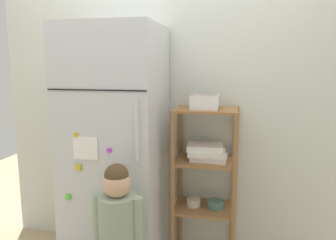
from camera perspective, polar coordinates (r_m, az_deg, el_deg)
name	(u,v)px	position (r m, az deg, el deg)	size (l,w,h in m)	color
kitchen_wall_back	(165,110)	(2.60, -0.55, 1.66)	(2.64, 0.03, 2.24)	silver
refrigerator	(116,151)	(2.40, -8.85, -5.21)	(0.64, 0.66, 1.74)	silver
child_standing	(118,225)	(2.03, -8.56, -17.37)	(0.30, 0.22, 0.93)	#4B443F
pantry_shelf_unit	(205,169)	(2.44, 6.43, -8.41)	(0.46, 0.35, 1.17)	olive
fruit_bin	(206,103)	(2.33, 6.51, 2.90)	(0.19, 0.19, 0.09)	white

